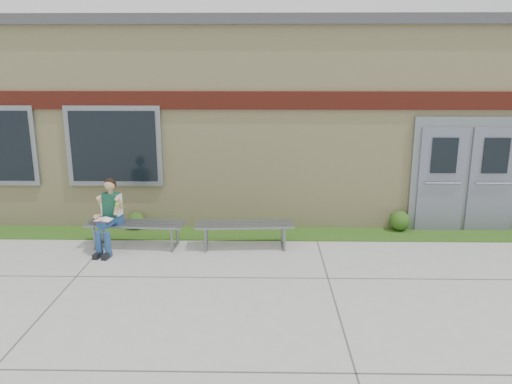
{
  "coord_description": "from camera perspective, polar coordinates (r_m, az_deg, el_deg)",
  "views": [
    {
      "loc": [
        -0.01,
        -6.79,
        3.26
      ],
      "look_at": [
        -0.16,
        1.7,
        1.1
      ],
      "focal_mm": 35.0,
      "sensor_mm": 36.0,
      "label": 1
    }
  ],
  "objects": [
    {
      "name": "ground",
      "position": [
        7.54,
        1.0,
        -11.36
      ],
      "size": [
        80.0,
        80.0,
        0.0
      ],
      "primitive_type": "plane",
      "color": "#9E9E99",
      "rests_on": "ground"
    },
    {
      "name": "bench_left",
      "position": [
        9.43,
        -13.56,
        -4.04
      ],
      "size": [
        1.82,
        0.61,
        0.46
      ],
      "rotation": [
        0.0,
        0.0,
        -0.07
      ],
      "color": "slate",
      "rests_on": "ground"
    },
    {
      "name": "bench_right",
      "position": [
        9.14,
        -1.3,
        -4.24
      ],
      "size": [
        1.8,
        0.6,
        0.46
      ],
      "rotation": [
        0.0,
        0.0,
        0.06
      ],
      "color": "slate",
      "rests_on": "ground"
    },
    {
      "name": "shrub_mid",
      "position": [
        10.45,
        -13.53,
        -3.2
      ],
      "size": [
        0.34,
        0.34,
        0.34
      ],
      "primitive_type": "sphere",
      "color": "#234C14",
      "rests_on": "grass_strip"
    },
    {
      "name": "school_building",
      "position": [
        12.83,
        1.07,
        9.12
      ],
      "size": [
        16.2,
        6.22,
        4.2
      ],
      "color": "beige",
      "rests_on": "ground"
    },
    {
      "name": "girl",
      "position": [
        9.27,
        -16.46,
        -2.37
      ],
      "size": [
        0.46,
        0.8,
        1.32
      ],
      "rotation": [
        0.0,
        0.0,
        -0.17
      ],
      "color": "navy",
      "rests_on": "ground"
    },
    {
      "name": "grass_strip",
      "position": [
        9.94,
        1.02,
        -4.8
      ],
      "size": [
        16.0,
        0.8,
        0.02
      ],
      "primitive_type": "cube",
      "color": "#234C14",
      "rests_on": "ground"
    },
    {
      "name": "shrub_east",
      "position": [
        10.47,
        16.12,
        -3.16
      ],
      "size": [
        0.4,
        0.4,
        0.4
      ],
      "primitive_type": "sphere",
      "color": "#234C14",
      "rests_on": "grass_strip"
    }
  ]
}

